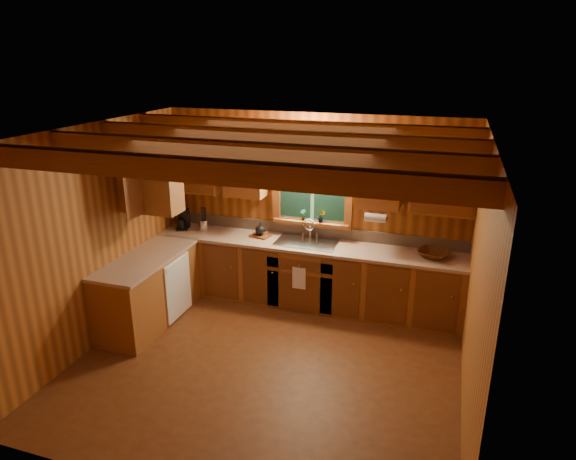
% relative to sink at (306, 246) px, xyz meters
% --- Properties ---
extents(room, '(4.20, 4.20, 4.20)m').
position_rel_sink_xyz_m(room, '(0.00, -1.60, 0.44)').
color(room, '#5E3216').
rests_on(room, ground).
extents(ceiling_beams, '(4.20, 2.54, 0.18)m').
position_rel_sink_xyz_m(ceiling_beams, '(0.00, -1.60, 1.63)').
color(ceiling_beams, brown).
rests_on(ceiling_beams, room).
extents(base_cabinets, '(4.20, 2.22, 0.86)m').
position_rel_sink_xyz_m(base_cabinets, '(-0.49, -0.32, -0.43)').
color(base_cabinets, brown).
rests_on(base_cabinets, ground).
extents(countertop, '(4.20, 2.24, 0.04)m').
position_rel_sink_xyz_m(countertop, '(-0.48, -0.31, 0.02)').
color(countertop, tan).
rests_on(countertop, base_cabinets).
extents(backsplash, '(4.20, 0.02, 0.16)m').
position_rel_sink_xyz_m(backsplash, '(0.00, 0.28, 0.12)').
color(backsplash, tan).
rests_on(backsplash, room).
extents(dishwasher_panel, '(0.02, 0.60, 0.80)m').
position_rel_sink_xyz_m(dishwasher_panel, '(-1.47, -0.92, -0.43)').
color(dishwasher_panel, white).
rests_on(dishwasher_panel, base_cabinets).
extents(upper_cabinets, '(4.19, 1.77, 0.78)m').
position_rel_sink_xyz_m(upper_cabinets, '(-0.56, -0.18, 0.98)').
color(upper_cabinets, brown).
rests_on(upper_cabinets, room).
extents(window, '(1.12, 0.08, 1.00)m').
position_rel_sink_xyz_m(window, '(0.00, 0.26, 0.67)').
color(window, brown).
rests_on(window, room).
extents(window_sill, '(1.06, 0.14, 0.04)m').
position_rel_sink_xyz_m(window_sill, '(0.00, 0.22, 0.26)').
color(window_sill, brown).
rests_on(window_sill, room).
extents(wall_sconce, '(0.45, 0.21, 0.17)m').
position_rel_sink_xyz_m(wall_sconce, '(0.00, 0.14, 1.31)').
color(wall_sconce, black).
rests_on(wall_sconce, room).
extents(paper_towel_roll, '(0.27, 0.11, 0.11)m').
position_rel_sink_xyz_m(paper_towel_roll, '(0.92, -0.07, 0.51)').
color(paper_towel_roll, white).
rests_on(paper_towel_roll, upper_cabinets).
extents(dish_towel, '(0.18, 0.01, 0.30)m').
position_rel_sink_xyz_m(dish_towel, '(0.00, -0.34, -0.34)').
color(dish_towel, white).
rests_on(dish_towel, base_cabinets).
extents(sink, '(0.82, 0.48, 0.43)m').
position_rel_sink_xyz_m(sink, '(0.00, 0.00, 0.00)').
color(sink, silver).
rests_on(sink, countertop).
extents(coffee_maker, '(0.16, 0.21, 0.29)m').
position_rel_sink_xyz_m(coffee_maker, '(-1.88, 0.01, 0.19)').
color(coffee_maker, black).
rests_on(coffee_maker, countertop).
extents(utensil_crock, '(0.12, 0.12, 0.35)m').
position_rel_sink_xyz_m(utensil_crock, '(-1.55, 0.02, 0.13)').
color(utensil_crock, silver).
rests_on(utensil_crock, countertop).
extents(cutting_board, '(0.30, 0.24, 0.02)m').
position_rel_sink_xyz_m(cutting_board, '(-0.68, 0.03, 0.06)').
color(cutting_board, brown).
rests_on(cutting_board, countertop).
extents(teakettle, '(0.14, 0.14, 0.18)m').
position_rel_sink_xyz_m(teakettle, '(-0.68, 0.03, 0.14)').
color(teakettle, black).
rests_on(teakettle, cutting_board).
extents(wicker_basket, '(0.47, 0.47, 0.09)m').
position_rel_sink_xyz_m(wicker_basket, '(1.67, -0.00, 0.09)').
color(wicker_basket, '#48230C').
rests_on(wicker_basket, countertop).
extents(potted_plant_left, '(0.10, 0.08, 0.16)m').
position_rel_sink_xyz_m(potted_plant_left, '(-0.11, 0.20, 0.37)').
color(potted_plant_left, brown).
rests_on(potted_plant_left, window_sill).
extents(potted_plant_right, '(0.11, 0.09, 0.18)m').
position_rel_sink_xyz_m(potted_plant_right, '(0.15, 0.20, 0.37)').
color(potted_plant_right, brown).
rests_on(potted_plant_right, window_sill).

